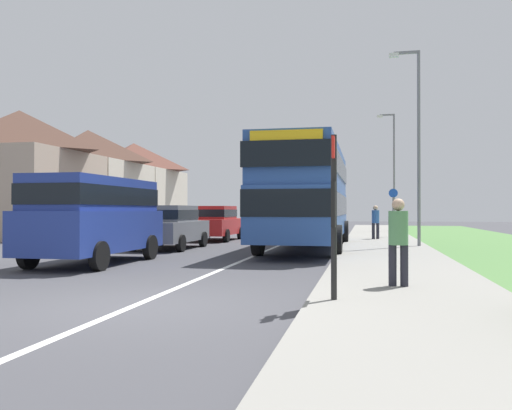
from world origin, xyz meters
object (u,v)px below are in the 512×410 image
at_px(bus_stop_sign, 334,205).
at_px(street_lamp_mid, 416,135).
at_px(double_decker_bus, 307,192).
at_px(parked_van_blue, 95,213).
at_px(pedestrian_walking_away, 376,220).
at_px(pedestrian_at_stop, 398,238).
at_px(parked_car_grey, 169,225).
at_px(parked_car_red, 216,222).
at_px(cycle_route_sign, 393,211).
at_px(street_lamp_far, 392,165).

distance_m(bus_stop_sign, street_lamp_mid, 12.99).
relative_size(double_decker_bus, bus_stop_sign, 4.12).
distance_m(parked_van_blue, pedestrian_walking_away, 14.14).
bearing_deg(bus_stop_sign, pedestrian_at_stop, 57.29).
bearing_deg(parked_car_grey, parked_van_blue, -89.95).
bearing_deg(street_lamp_mid, parked_car_red, 157.49).
bearing_deg(pedestrian_at_stop, parked_van_blue, 155.84).
bearing_deg(cycle_route_sign, pedestrian_at_stop, -92.66).
xyz_separation_m(parked_car_grey, cycle_route_sign, (8.58, 8.33, 0.53)).
xyz_separation_m(pedestrian_at_stop, bus_stop_sign, (-1.04, -1.61, 0.56)).
height_order(bus_stop_sign, cycle_route_sign, bus_stop_sign).
relative_size(double_decker_bus, pedestrian_walking_away, 6.42).
bearing_deg(pedestrian_walking_away, parked_car_grey, -140.39).
bearing_deg(parked_car_red, pedestrian_walking_away, 6.20).
bearing_deg(street_lamp_far, double_decker_bus, -103.72).
relative_size(double_decker_bus, parked_car_grey, 2.59).
bearing_deg(street_lamp_mid, double_decker_bus, -164.83).
distance_m(parked_van_blue, street_lamp_mid, 12.05).
height_order(double_decker_bus, street_lamp_mid, street_lamp_mid).
xyz_separation_m(cycle_route_sign, street_lamp_mid, (0.50, -6.46, 2.85)).
distance_m(parked_car_red, street_lamp_far, 14.52).
height_order(parked_car_grey, pedestrian_walking_away, pedestrian_walking_away).
distance_m(double_decker_bus, street_lamp_far, 16.43).
xyz_separation_m(parked_car_red, pedestrian_walking_away, (7.46, 0.81, 0.07)).
bearing_deg(street_lamp_far, parked_car_grey, -118.36).
distance_m(parked_van_blue, street_lamp_far, 24.05).
height_order(double_decker_bus, parked_van_blue, double_decker_bus).
distance_m(parked_car_grey, street_lamp_far, 19.18).
height_order(parked_car_red, street_lamp_far, street_lamp_far).
bearing_deg(parked_van_blue, street_lamp_far, 67.96).
distance_m(parked_van_blue, bus_stop_sign, 8.45).
distance_m(bus_stop_sign, cycle_route_sign, 19.03).
relative_size(bus_stop_sign, street_lamp_far, 0.34).
height_order(double_decker_bus, street_lamp_far, street_lamp_far).
height_order(bus_stop_sign, street_lamp_far, street_lamp_far).
relative_size(parked_car_red, pedestrian_walking_away, 2.59).
relative_size(parked_car_grey, street_lamp_far, 0.54).
distance_m(parked_car_grey, bus_stop_sign, 12.59).
bearing_deg(pedestrian_walking_away, street_lamp_mid, -72.68).
relative_size(bus_stop_sign, cycle_route_sign, 1.03).
relative_size(cycle_route_sign, street_lamp_far, 0.33).
bearing_deg(double_decker_bus, pedestrian_at_stop, -74.71).
relative_size(parked_van_blue, parked_car_grey, 1.18).
bearing_deg(pedestrian_walking_away, pedestrian_at_stop, -89.64).
xyz_separation_m(street_lamp_mid, street_lamp_far, (-0.12, 14.73, 0.14)).
bearing_deg(pedestrian_walking_away, double_decker_bus, -114.89).
bearing_deg(pedestrian_at_stop, cycle_route_sign, 87.34).
xyz_separation_m(parked_van_blue, parked_car_red, (0.21, 11.06, -0.47)).
distance_m(pedestrian_walking_away, cycle_route_sign, 2.22).
relative_size(parked_car_grey, pedestrian_at_stop, 2.48).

